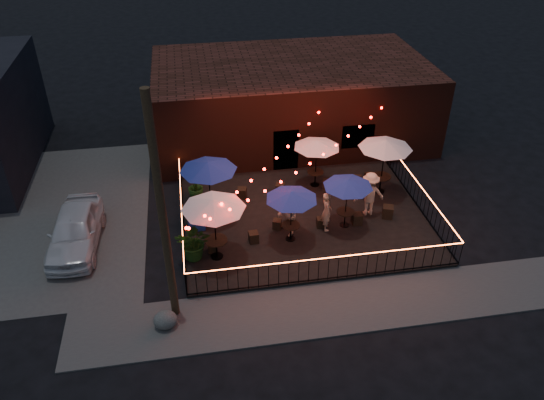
# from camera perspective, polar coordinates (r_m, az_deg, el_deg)

# --- Properties ---
(ground) EXTENTS (110.00, 110.00, 0.00)m
(ground) POSITION_cam_1_polar(r_m,az_deg,el_deg) (20.86, 4.58, -5.23)
(ground) COLOR black
(ground) RESTS_ON ground
(patio) EXTENTS (10.00, 8.00, 0.15)m
(patio) POSITION_cam_1_polar(r_m,az_deg,el_deg) (22.36, 3.40, -1.92)
(patio) COLOR black
(patio) RESTS_ON ground
(sidewalk) EXTENTS (18.00, 2.50, 0.05)m
(sidewalk) POSITION_cam_1_polar(r_m,az_deg,el_deg) (18.52, 6.97, -11.38)
(sidewalk) COLOR #44403E
(sidewalk) RESTS_ON ground
(parking_lot) EXTENTS (11.00, 12.00, 0.02)m
(parking_lot) POSITION_cam_1_polar(r_m,az_deg,el_deg) (24.83, -25.90, -1.89)
(parking_lot) COLOR #44403E
(parking_lot) RESTS_ON ground
(brick_building) EXTENTS (14.00, 8.00, 4.00)m
(brick_building) POSITION_cam_1_polar(r_m,az_deg,el_deg) (28.46, 2.01, 10.74)
(brick_building) COLOR black
(brick_building) RESTS_ON ground
(utility_pole) EXTENTS (0.26, 0.26, 8.00)m
(utility_pole) POSITION_cam_1_polar(r_m,az_deg,el_deg) (15.95, -11.69, -1.75)
(utility_pole) COLOR #331E14
(utility_pole) RESTS_ON ground
(fence_front) EXTENTS (10.00, 0.04, 1.04)m
(fence_front) POSITION_cam_1_polar(r_m,az_deg,el_deg) (18.96, 6.09, -7.39)
(fence_front) COLOR black
(fence_front) RESTS_ON patio
(fence_left) EXTENTS (0.04, 8.00, 1.04)m
(fence_left) POSITION_cam_1_polar(r_m,az_deg,el_deg) (21.60, -9.61, -1.91)
(fence_left) COLOR black
(fence_left) RESTS_ON patio
(fence_right) EXTENTS (0.04, 8.00, 1.04)m
(fence_right) POSITION_cam_1_polar(r_m,az_deg,el_deg) (23.53, 15.42, 0.50)
(fence_right) COLOR black
(fence_right) RESTS_ON patio
(festoon_lights) EXTENTS (10.02, 8.72, 1.32)m
(festoon_lights) POSITION_cam_1_polar(r_m,az_deg,el_deg) (20.60, 1.06, 2.87)
(festoon_lights) COLOR #FF0804
(festoon_lights) RESTS_ON ground
(cafe_table_0) EXTENTS (2.39, 2.39, 2.60)m
(cafe_table_0) POSITION_cam_1_polar(r_m,az_deg,el_deg) (18.87, -6.33, -0.52)
(cafe_table_0) COLOR black
(cafe_table_0) RESTS_ON patio
(cafe_table_1) EXTENTS (2.44, 2.44, 2.58)m
(cafe_table_1) POSITION_cam_1_polar(r_m,az_deg,el_deg) (21.23, -6.89, 3.56)
(cafe_table_1) COLOR black
(cafe_table_1) RESTS_ON patio
(cafe_table_2) EXTENTS (2.39, 2.39, 2.22)m
(cafe_table_2) POSITION_cam_1_polar(r_m,az_deg,el_deg) (19.87, 2.11, 0.43)
(cafe_table_2) COLOR black
(cafe_table_2) RESTS_ON patio
(cafe_table_3) EXTENTS (2.33, 2.33, 2.29)m
(cafe_table_3) POSITION_cam_1_polar(r_m,az_deg,el_deg) (23.40, 4.85, 5.98)
(cafe_table_3) COLOR black
(cafe_table_3) RESTS_ON patio
(cafe_table_4) EXTENTS (2.49, 2.49, 2.19)m
(cafe_table_4) POSITION_cam_1_polar(r_m,az_deg,el_deg) (20.87, 8.19, 1.75)
(cafe_table_4) COLOR black
(cafe_table_4) RESTS_ON patio
(cafe_table_5) EXTENTS (3.07, 3.07, 2.58)m
(cafe_table_5) POSITION_cam_1_polar(r_m,az_deg,el_deg) (23.23, 12.12, 5.82)
(cafe_table_5) COLOR black
(cafe_table_5) RESTS_ON patio
(bistro_chair_0) EXTENTS (0.35, 0.35, 0.41)m
(bistro_chair_0) POSITION_cam_1_polar(r_m,az_deg,el_deg) (20.44, -6.42, -5.02)
(bistro_chair_0) COLOR black
(bistro_chair_0) RESTS_ON patio
(bistro_chair_1) EXTENTS (0.39, 0.39, 0.43)m
(bistro_chair_1) POSITION_cam_1_polar(r_m,az_deg,el_deg) (20.78, -2.01, -4.01)
(bistro_chair_1) COLOR black
(bistro_chair_1) RESTS_ON patio
(bistro_chair_2) EXTENTS (0.51, 0.51, 0.47)m
(bistro_chair_2) POSITION_cam_1_polar(r_m,az_deg,el_deg) (22.96, -6.72, -0.12)
(bistro_chair_2) COLOR black
(bistro_chair_2) RESTS_ON patio
(bistro_chair_3) EXTENTS (0.48, 0.48, 0.46)m
(bistro_chair_3) POSITION_cam_1_polar(r_m,az_deg,el_deg) (23.39, -3.27, 0.76)
(bistro_chair_3) COLOR black
(bistro_chair_3) RESTS_ON patio
(bistro_chair_4) EXTENTS (0.43, 0.43, 0.40)m
(bistro_chair_4) POSITION_cam_1_polar(r_m,az_deg,el_deg) (21.50, 0.55, -2.60)
(bistro_chair_4) COLOR black
(bistro_chair_4) RESTS_ON patio
(bistro_chair_5) EXTENTS (0.37, 0.37, 0.40)m
(bistro_chair_5) POSITION_cam_1_polar(r_m,az_deg,el_deg) (21.67, 5.28, -2.41)
(bistro_chair_5) COLOR black
(bistro_chair_5) RESTS_ON patio
(bistro_chair_6) EXTENTS (0.49, 0.49, 0.46)m
(bistro_chair_6) POSITION_cam_1_polar(r_m,az_deg,el_deg) (23.66, 0.88, 1.24)
(bistro_chair_6) COLOR black
(bistro_chair_6) RESTS_ON patio
(bistro_chair_7) EXTENTS (0.45, 0.45, 0.41)m
(bistro_chair_7) POSITION_cam_1_polar(r_m,az_deg,el_deg) (24.14, 5.88, 1.70)
(bistro_chair_7) COLOR black
(bistro_chair_7) RESTS_ON patio
(bistro_chair_8) EXTENTS (0.40, 0.40, 0.47)m
(bistro_chair_8) POSITION_cam_1_polar(r_m,az_deg,el_deg) (22.01, 9.11, -2.00)
(bistro_chair_8) COLOR black
(bistro_chair_8) RESTS_ON patio
(bistro_chair_9) EXTENTS (0.55, 0.55, 0.51)m
(bistro_chair_9) POSITION_cam_1_polar(r_m,az_deg,el_deg) (22.62, 12.34, -1.25)
(bistro_chair_9) COLOR black
(bistro_chair_9) RESTS_ON patio
(bistro_chair_10) EXTENTS (0.50, 0.50, 0.48)m
(bistro_chair_10) POSITION_cam_1_polar(r_m,az_deg,el_deg) (24.48, 9.08, 2.02)
(bistro_chair_10) COLOR black
(bistro_chair_10) RESTS_ON patio
(bistro_chair_11) EXTENTS (0.45, 0.45, 0.47)m
(bistro_chair_11) POSITION_cam_1_polar(r_m,az_deg,el_deg) (24.83, 10.45, 2.34)
(bistro_chair_11) COLOR black
(bistro_chair_11) RESTS_ON patio
(patron_a) EXTENTS (0.42, 0.63, 1.70)m
(patron_a) POSITION_cam_1_polar(r_m,az_deg,el_deg) (21.20, 5.89, -1.21)
(patron_a) COLOR #D2B08C
(patron_a) RESTS_ON patio
(patron_b) EXTENTS (0.90, 1.07, 1.93)m
(patron_b) POSITION_cam_1_polar(r_m,az_deg,el_deg) (20.78, 1.73, -1.46)
(patron_b) COLOR beige
(patron_b) RESTS_ON patio
(patron_c) EXTENTS (1.27, 0.74, 1.95)m
(patron_c) POSITION_cam_1_polar(r_m,az_deg,el_deg) (22.28, 10.45, 0.64)
(patron_c) COLOR tan
(patron_c) RESTS_ON patio
(potted_shrub_a) EXTENTS (1.54, 1.41, 1.47)m
(potted_shrub_a) POSITION_cam_1_polar(r_m,az_deg,el_deg) (19.91, -8.36, -4.47)
(potted_shrub_a) COLOR #123C0F
(potted_shrub_a) RESTS_ON patio
(potted_shrub_b) EXTENTS (0.84, 0.77, 1.23)m
(potted_shrub_b) POSITION_cam_1_polar(r_m,az_deg,el_deg) (21.65, -8.22, -1.35)
(potted_shrub_b) COLOR #173910
(potted_shrub_b) RESTS_ON patio
(potted_shrub_c) EXTENTS (0.85, 0.85, 1.23)m
(potted_shrub_c) POSITION_cam_1_polar(r_m,az_deg,el_deg) (23.37, -8.24, 1.52)
(potted_shrub_c) COLOR #193F12
(potted_shrub_c) RESTS_ON patio
(cooler) EXTENTS (0.75, 0.56, 0.94)m
(cooler) POSITION_cam_1_polar(r_m,az_deg,el_deg) (21.53, -8.17, -2.01)
(cooler) COLOR #1D3CA1
(cooler) RESTS_ON patio
(boulder) EXTENTS (0.87, 0.75, 0.65)m
(boulder) POSITION_cam_1_polar(r_m,az_deg,el_deg) (17.91, -11.39, -12.53)
(boulder) COLOR #40403C
(boulder) RESTS_ON ground
(car_white) EXTENTS (1.94, 4.47, 1.50)m
(car_white) POSITION_cam_1_polar(r_m,az_deg,el_deg) (21.87, -20.42, -3.04)
(car_white) COLOR silver
(car_white) RESTS_ON ground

